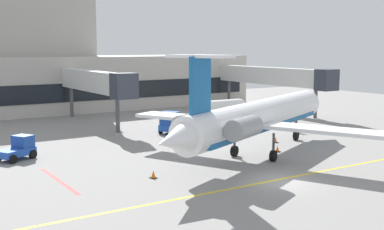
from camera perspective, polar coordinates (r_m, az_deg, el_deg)
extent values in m
cube|color=gray|center=(34.39, 10.16, -7.67)|extent=(120.00, 120.00, 0.10)
cube|color=yellow|center=(34.77, 9.52, -7.39)|extent=(108.00, 0.24, 0.01)
cube|color=red|center=(35.40, -15.04, -7.28)|extent=(0.30, 8.00, 0.01)
cube|color=#B7B2A8|center=(72.49, -20.09, 3.22)|extent=(72.29, 12.77, 7.69)
cube|color=black|center=(66.32, -18.81, 2.18)|extent=(69.39, 0.12, 2.47)
cube|color=silver|center=(59.99, -11.57, 3.87)|extent=(1.40, 16.72, 2.40)
cube|color=#2D333D|center=(51.50, -7.81, 3.33)|extent=(2.40, 2.00, 2.64)
cylinder|color=#4C4C51|center=(66.68, -13.64, 1.48)|extent=(0.44, 0.44, 3.89)
cylinder|color=#4C4C51|center=(53.36, -8.52, 0.07)|extent=(0.44, 0.44, 3.89)
cube|color=silver|center=(71.85, 8.54, 4.50)|extent=(1.40, 20.60, 2.40)
cube|color=#2D333D|center=(63.88, 15.19, 3.90)|extent=(2.40, 2.00, 2.64)
cylinder|color=#4C4C51|center=(78.88, 4.26, 2.59)|extent=(0.44, 0.44, 3.80)
cylinder|color=#4C4C51|center=(65.30, 13.99, 1.29)|extent=(0.44, 0.44, 3.80)
cylinder|color=white|center=(41.40, 7.79, -0.13)|extent=(21.71, 12.04, 2.67)
cube|color=#145999|center=(41.51, 7.78, -1.14)|extent=(19.54, 10.84, 0.48)
cone|color=white|center=(52.77, 13.31, 1.44)|extent=(3.77, 3.61, 2.62)
cone|color=white|center=(30.54, -1.99, -2.90)|extent=(4.10, 3.53, 2.27)
cube|color=white|center=(42.90, -0.51, -0.32)|extent=(6.31, 9.64, 0.28)
cube|color=white|center=(37.85, 15.14, -1.70)|extent=(6.31, 9.64, 0.28)
cylinder|color=gray|center=(36.01, -0.05, -0.93)|extent=(3.52, 2.69, 1.47)
cylinder|color=gray|center=(33.98, 5.97, -1.50)|extent=(3.52, 2.69, 1.47)
cube|color=#145999|center=(32.64, 0.96, 3.47)|extent=(2.28, 1.24, 3.74)
cube|color=white|center=(32.55, 0.96, 6.75)|extent=(3.50, 4.66, 0.20)
cylinder|color=#3F3F44|center=(49.59, 11.87, -1.15)|extent=(0.20, 0.20, 1.60)
cylinder|color=black|center=(49.76, 11.84, -2.31)|extent=(0.96, 0.70, 0.90)
cylinder|color=#3F3F44|center=(41.44, 4.91, -2.76)|extent=(0.20, 0.20, 1.60)
cylinder|color=black|center=(41.64, 4.89, -4.15)|extent=(0.96, 0.70, 0.90)
cylinder|color=#3F3F44|center=(40.00, 9.34, -3.22)|extent=(0.20, 0.20, 1.60)
cylinder|color=black|center=(40.21, 9.31, -4.65)|extent=(0.96, 0.70, 0.90)
cube|color=#1E4CB2|center=(42.66, -19.60, -4.04)|extent=(3.43, 2.92, 0.57)
cube|color=#1A4197|center=(43.08, -18.83, -2.85)|extent=(1.78, 1.89, 0.97)
cylinder|color=black|center=(44.01, -19.32, -4.05)|extent=(0.75, 0.59, 0.70)
cylinder|color=black|center=(42.83, -17.79, -4.30)|extent=(0.75, 0.59, 0.70)
cylinder|color=black|center=(41.43, -19.87, -4.79)|extent=(0.75, 0.59, 0.70)
cube|color=#1E4CB2|center=(53.09, -2.04, -1.27)|extent=(4.33, 3.81, 0.65)
cube|color=#1A4197|center=(51.94, -2.55, -0.37)|extent=(2.27, 2.30, 1.35)
cylinder|color=black|center=(51.51, -1.71, -1.92)|extent=(0.73, 0.63, 0.70)
cylinder|color=black|center=(52.30, -3.61, -1.78)|extent=(0.73, 0.63, 0.70)
cylinder|color=black|center=(54.02, -0.52, -1.46)|extent=(0.73, 0.63, 0.70)
cylinder|color=black|center=(54.77, -2.34, -1.34)|extent=(0.73, 0.63, 0.70)
cylinder|color=white|center=(65.38, 3.26, 0.95)|extent=(6.38, 1.83, 1.81)
sphere|color=white|center=(67.29, 5.46, 1.12)|extent=(1.77, 1.77, 1.77)
sphere|color=white|center=(63.58, 0.93, 0.77)|extent=(1.77, 1.77, 1.77)
cube|color=#59595B|center=(64.42, 1.88, -0.11)|extent=(0.60, 1.63, 0.35)
cube|color=#59595B|center=(66.66, 4.58, 0.14)|extent=(0.60, 1.63, 0.35)
cylinder|color=#191E33|center=(54.57, 11.66, -1.46)|extent=(0.18, 0.18, 0.82)
cylinder|color=#191E33|center=(54.55, 11.87, -1.47)|extent=(0.18, 0.18, 0.82)
cylinder|color=orange|center=(54.45, 11.79, -0.73)|extent=(0.34, 0.34, 0.59)
sphere|color=tan|center=(54.39, 11.80, -0.30)|extent=(0.24, 0.24, 0.24)
cylinder|color=orange|center=(54.42, 11.57, -0.34)|extent=(0.32, 0.36, 0.50)
cylinder|color=#F2590C|center=(54.39, 11.57, -0.11)|extent=(0.06, 0.06, 0.28)
cylinder|color=orange|center=(54.38, 12.03, -0.36)|extent=(0.32, 0.36, 0.50)
cylinder|color=#F2590C|center=(54.35, 12.03, -0.13)|extent=(0.06, 0.06, 0.28)
cone|color=orange|center=(34.88, -4.46, -6.80)|extent=(0.36, 0.36, 0.55)
cube|color=black|center=(34.94, -4.46, -7.20)|extent=(0.47, 0.47, 0.04)
cone|color=orange|center=(48.08, 9.55, -2.82)|extent=(0.36, 0.36, 0.55)
cube|color=black|center=(48.13, 9.55, -3.12)|extent=(0.47, 0.47, 0.04)
cone|color=orange|center=(43.94, 9.77, -3.83)|extent=(0.36, 0.36, 0.55)
cube|color=black|center=(43.99, 9.77, -4.16)|extent=(0.47, 0.47, 0.04)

